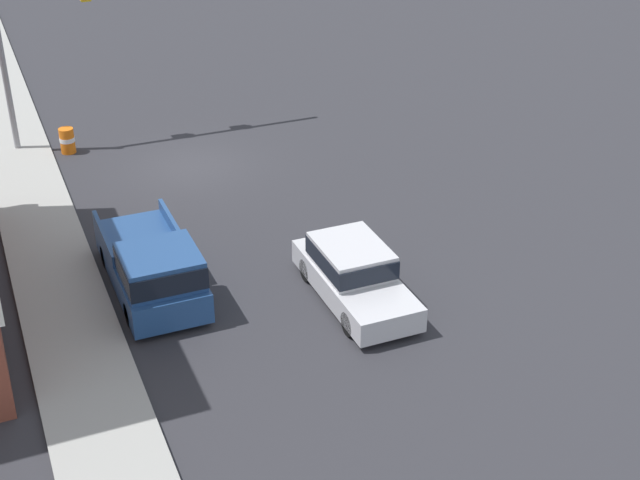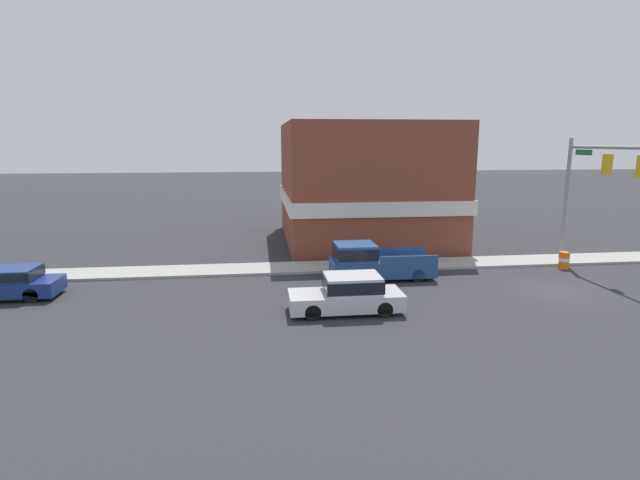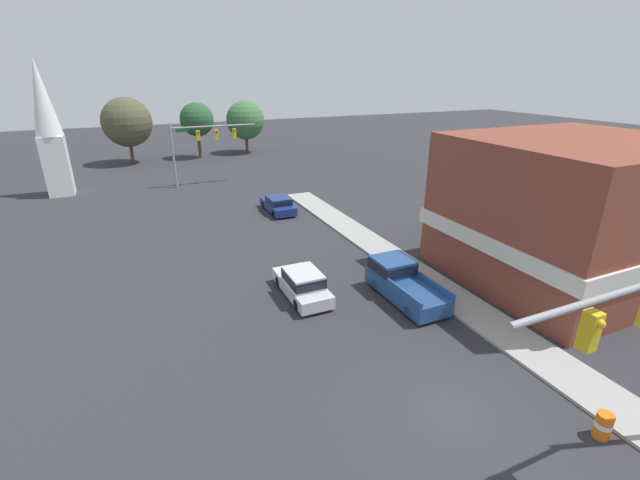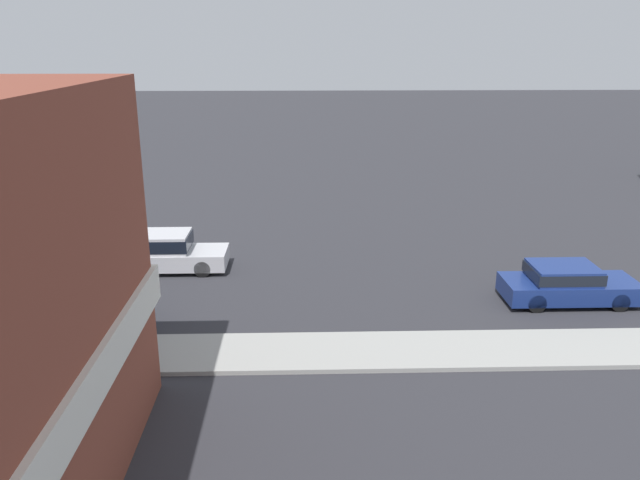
# 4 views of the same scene
# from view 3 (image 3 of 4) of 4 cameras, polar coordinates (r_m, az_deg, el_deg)

# --- Properties ---
(ground_plane) EXTENTS (200.00, 200.00, 0.00)m
(ground_plane) POSITION_cam_3_polar(r_m,az_deg,el_deg) (17.75, 17.10, -20.97)
(ground_plane) COLOR #2D2D33
(sidewalk_curb) EXTENTS (2.40, 60.00, 0.14)m
(sidewalk_curb) POSITION_cam_3_polar(r_m,az_deg,el_deg) (21.32, 29.25, -14.74)
(sidewalk_curb) COLOR #9E9E99
(sidewalk_curb) RESTS_ON ground
(far_signal_assembly) EXTENTS (9.10, 0.49, 6.71)m
(far_signal_assembly) POSITION_cam_3_polar(r_m,az_deg,el_deg) (48.48, -15.41, 12.92)
(far_signal_assembly) COLOR gray
(far_signal_assembly) RESTS_ON ground
(car_lead) EXTENTS (1.88, 4.74, 1.59)m
(car_lead) POSITION_cam_3_polar(r_m,az_deg,el_deg) (23.73, -2.36, -5.77)
(car_lead) COLOR black
(car_lead) RESTS_ON ground
(car_oncoming) EXTENTS (1.91, 4.74, 1.41)m
(car_oncoming) POSITION_cam_3_polar(r_m,az_deg,el_deg) (38.20, -5.62, 4.81)
(car_oncoming) COLOR black
(car_oncoming) RESTS_ON ground
(pickup_truck_parked) EXTENTS (2.12, 5.31, 1.88)m
(pickup_truck_parked) POSITION_cam_3_polar(r_m,az_deg,el_deg) (24.16, 10.76, -5.37)
(pickup_truck_parked) COLOR black
(pickup_truck_parked) RESTS_ON ground
(construction_barrel) EXTENTS (0.56, 0.56, 0.96)m
(construction_barrel) POSITION_cam_3_polar(r_m,az_deg,el_deg) (18.60, 33.58, -19.89)
(construction_barrel) COLOR orange
(construction_barrel) RESTS_ON ground
(corner_brick_building) EXTENTS (12.84, 11.46, 8.31)m
(corner_brick_building) POSITION_cam_3_polar(r_m,az_deg,el_deg) (29.05, 30.46, 3.23)
(corner_brick_building) COLOR brown
(corner_brick_building) RESTS_ON ground
(church_steeple) EXTENTS (2.45, 2.45, 13.04)m
(church_steeple) POSITION_cam_3_polar(r_m,az_deg,el_deg) (49.76, -32.53, 12.72)
(church_steeple) COLOR white
(church_steeple) RESTS_ON ground
(backdrop_tree_left_far) EXTENTS (6.36, 6.36, 8.61)m
(backdrop_tree_left_far) POSITION_cam_3_polar(r_m,az_deg,el_deg) (63.54, -24.35, 14.11)
(backdrop_tree_left_far) COLOR #4C3823
(backdrop_tree_left_far) RESTS_ON ground
(backdrop_tree_left_mid) EXTENTS (4.65, 4.65, 7.68)m
(backdrop_tree_left_mid) POSITION_cam_3_polar(r_m,az_deg,el_deg) (64.66, -16.11, 15.16)
(backdrop_tree_left_mid) COLOR #4C3823
(backdrop_tree_left_mid) RESTS_ON ground
(backdrop_tree_center) EXTENTS (5.64, 5.64, 7.63)m
(backdrop_tree_center) POSITION_cam_3_polar(r_m,az_deg,el_deg) (67.33, -9.93, 15.45)
(backdrop_tree_center) COLOR #4C3823
(backdrop_tree_center) RESTS_ON ground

